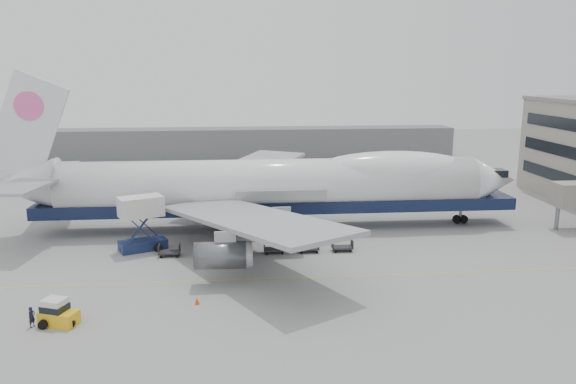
{
  "coord_description": "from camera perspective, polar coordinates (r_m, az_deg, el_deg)",
  "views": [
    {
      "loc": [
        -4.3,
        -57.23,
        19.78
      ],
      "look_at": [
        1.57,
        6.0,
        5.99
      ],
      "focal_mm": 35.0,
      "sensor_mm": 36.0,
      "label": 1
    }
  ],
  "objects": [
    {
      "name": "dolly_1",
      "position": [
        62.25,
        -8.46,
        -5.9
      ],
      "size": [
        2.3,
        1.35,
        1.3
      ],
      "color": "#2D2D30",
      "rests_on": "ground"
    },
    {
      "name": "hangar",
      "position": [
        128.39,
        -7.83,
        4.85
      ],
      "size": [
        110.0,
        8.0,
        7.0
      ],
      "primitive_type": "cube",
      "color": "slate",
      "rests_on": "ground"
    },
    {
      "name": "dolly_5",
      "position": [
        63.21,
        5.54,
        -5.54
      ],
      "size": [
        2.3,
        1.35,
        1.3
      ],
      "color": "#2D2D30",
      "rests_on": "ground"
    },
    {
      "name": "dolly_0",
      "position": [
        62.59,
        -11.96,
        -5.94
      ],
      "size": [
        2.3,
        1.35,
        1.3
      ],
      "color": "#2D2D30",
      "rests_on": "ground"
    },
    {
      "name": "dolly_3",
      "position": [
        62.26,
        -1.4,
        -5.76
      ],
      "size": [
        2.3,
        1.35,
        1.3
      ],
      "color": "#2D2D30",
      "rests_on": "ground"
    },
    {
      "name": "catering_truck",
      "position": [
        64.76,
        -14.66,
        -2.77
      ],
      "size": [
        5.64,
        4.87,
        6.12
      ],
      "rotation": [
        0.0,
        0.0,
        0.43
      ],
      "color": "navy",
      "rests_on": "ground"
    },
    {
      "name": "dolly_4",
      "position": [
        62.62,
        2.09,
        -5.66
      ],
      "size": [
        2.3,
        1.35,
        1.3
      ],
      "color": "#2D2D30",
      "rests_on": "ground"
    },
    {
      "name": "ground",
      "position": [
        60.7,
        -0.96,
        -6.77
      ],
      "size": [
        260.0,
        260.0,
        0.0
      ],
      "primitive_type": "plane",
      "color": "gray",
      "rests_on": "ground"
    },
    {
      "name": "dolly_2",
      "position": [
        62.14,
        -4.93,
        -5.84
      ],
      "size": [
        2.3,
        1.35,
        1.3
      ],
      "color": "#2D2D30",
      "rests_on": "ground"
    },
    {
      "name": "airliner",
      "position": [
        70.83,
        -1.19,
        0.72
      ],
      "size": [
        67.0,
        55.3,
        19.98
      ],
      "color": "white",
      "rests_on": "ground"
    },
    {
      "name": "baggage_tug",
      "position": [
        49.01,
        -22.39,
        -11.32
      ],
      "size": [
        3.29,
        2.5,
        2.14
      ],
      "rotation": [
        0.0,
        0.0,
        -0.36
      ],
      "color": "yellow",
      "rests_on": "ground"
    },
    {
      "name": "apron_line",
      "position": [
        55.08,
        -0.47,
        -8.79
      ],
      "size": [
        60.0,
        0.15,
        0.01
      ],
      "primitive_type": "cube",
      "color": "gold",
      "rests_on": "ground"
    },
    {
      "name": "traffic_cone",
      "position": [
        49.98,
        -9.23,
        -10.86
      ],
      "size": [
        0.43,
        0.43,
        0.63
      ],
      "rotation": [
        0.0,
        0.0,
        -0.35
      ],
      "color": "#E73C0C",
      "rests_on": "ground"
    },
    {
      "name": "ground_worker",
      "position": [
        49.42,
        -24.59,
        -11.47
      ],
      "size": [
        0.65,
        0.73,
        1.67
      ],
      "primitive_type": "imported",
      "rotation": [
        0.0,
        0.0,
        1.03
      ],
      "color": "black",
      "rests_on": "ground"
    }
  ]
}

